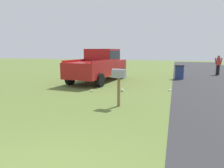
{
  "coord_description": "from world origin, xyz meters",
  "views": [
    {
      "loc": [
        -1.85,
        -1.87,
        2.0
      ],
      "look_at": [
        3.93,
        -0.1,
        1.0
      ],
      "focal_mm": 32.72,
      "sensor_mm": 36.0,
      "label": 1
    }
  ],
  "objects": [
    {
      "name": "pickup_truck",
      "position": [
        10.6,
        2.8,
        1.11
      ],
      "size": [
        5.52,
        2.61,
        2.09
      ],
      "rotation": [
        0.0,
        0.0,
        -0.1
      ],
      "color": "maroon",
      "rests_on": "ground"
    },
    {
      "name": "litter_cup_midfield_b",
      "position": [
        8.49,
        -1.69,
        0.04
      ],
      "size": [
        0.13,
        0.13,
        0.08
      ],
      "primitive_type": "cylinder",
      "rotation": [
        0.0,
        1.57,
        2.44
      ],
      "color": "white",
      "rests_on": "ground"
    },
    {
      "name": "pedestrian",
      "position": [
        16.62,
        -5.26,
        0.93
      ],
      "size": [
        0.3,
        0.57,
        1.61
      ],
      "rotation": [
        0.0,
        0.0,
        3.02
      ],
      "color": "black",
      "rests_on": "ground"
    },
    {
      "name": "litter_bag_midfield_a",
      "position": [
        7.68,
        0.53,
        0.07
      ],
      "size": [
        0.14,
        0.14,
        0.14
      ],
      "primitive_type": "sphere",
      "color": "silver",
      "rests_on": "ground"
    },
    {
      "name": "trash_bin",
      "position": [
        13.1,
        -2.2,
        0.5
      ],
      "size": [
        0.63,
        0.63,
        0.99
      ],
      "color": "navy",
      "rests_on": "ground"
    },
    {
      "name": "litter_cup_near_hydrant",
      "position": [
        7.1,
        0.56,
        0.04
      ],
      "size": [
        0.1,
        0.12,
        0.08
      ],
      "primitive_type": "cylinder",
      "rotation": [
        0.0,
        1.57,
        4.49
      ],
      "color": "white",
      "rests_on": "ground"
    },
    {
      "name": "mailbox",
      "position": [
        5.07,
        0.0,
        1.09
      ],
      "size": [
        0.25,
        0.5,
        1.36
      ],
      "rotation": [
        0.0,
        0.0,
        -0.1
      ],
      "color": "brown",
      "rests_on": "ground"
    },
    {
      "name": "litter_cup_far_scatter",
      "position": [
        7.26,
        1.98,
        0.04
      ],
      "size": [
        0.12,
        0.13,
        0.08
      ],
      "primitive_type": "cylinder",
      "rotation": [
        0.0,
        1.57,
        2.19
      ],
      "color": "white",
      "rests_on": "ground"
    }
  ]
}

